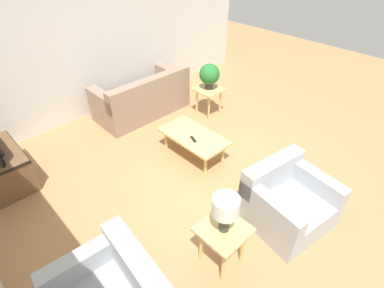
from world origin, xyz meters
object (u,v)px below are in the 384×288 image
object	(u,v)px
armchair	(286,202)
coffee_table	(194,137)
sofa	(143,99)
side_table_lamp	(223,234)
side_table_plant	(209,93)
tv_stand_chest	(3,167)
table_lamp	(226,209)
potted_plant	(210,75)

from	to	relation	value
armchair	coffee_table	xyz separation A→B (m)	(1.77, -0.08, 0.05)
sofa	armchair	xyz separation A→B (m)	(-3.44, 0.30, -0.02)
sofa	coffee_table	xyz separation A→B (m)	(-1.67, 0.23, 0.04)
coffee_table	side_table_lamp	world-z (taller)	side_table_lamp
sofa	side_table_plant	size ratio (longest dim) A/B	3.26
tv_stand_chest	table_lamp	world-z (taller)	table_lamp
side_table_plant	sofa	bearing A→B (deg)	45.67
side_table_plant	table_lamp	xyz separation A→B (m)	(-2.38, 2.28, 0.41)
coffee_table	tv_stand_chest	world-z (taller)	tv_stand_chest
coffee_table	table_lamp	xyz separation A→B (m)	(-1.61, 1.12, 0.51)
tv_stand_chest	coffee_table	bearing A→B (deg)	-120.28
sofa	armchair	distance (m)	3.45
sofa	potted_plant	size ratio (longest dim) A/B	3.73
armchair	side_table_plant	bearing A→B (deg)	72.57
tv_stand_chest	potted_plant	distance (m)	3.70
coffee_table	potted_plant	distance (m)	1.47
side_table_lamp	table_lamp	distance (m)	0.41
side_table_lamp	tv_stand_chest	xyz separation A→B (m)	(3.04, 1.33, -0.16)
sofa	coffee_table	bearing A→B (deg)	82.29
coffee_table	side_table_lamp	distance (m)	1.97
sofa	potted_plant	distance (m)	1.40
side_table_lamp	coffee_table	bearing A→B (deg)	-34.85
sofa	armchair	bearing A→B (deg)	84.91
sofa	table_lamp	xyz separation A→B (m)	(-3.29, 1.35, 0.55)
coffee_table	armchair	bearing A→B (deg)	177.45
coffee_table	side_table_plant	size ratio (longest dim) A/B	2.03
side_table_lamp	potted_plant	bearing A→B (deg)	-43.74
armchair	table_lamp	bearing A→B (deg)	-179.82
coffee_table	tv_stand_chest	size ratio (longest dim) A/B	1.14
potted_plant	table_lamp	size ratio (longest dim) A/B	1.08
tv_stand_chest	sofa	bearing A→B (deg)	-84.81
armchair	sofa	bearing A→B (deg)	93.48
armchair	tv_stand_chest	distance (m)	3.98
side_table_lamp	tv_stand_chest	bearing A→B (deg)	23.56
tv_stand_chest	potted_plant	world-z (taller)	potted_plant
armchair	coffee_table	size ratio (longest dim) A/B	0.94
side_table_plant	table_lamp	size ratio (longest dim) A/B	1.24
sofa	side_table_lamp	world-z (taller)	sofa
table_lamp	potted_plant	bearing A→B (deg)	-43.74
side_table_lamp	potted_plant	size ratio (longest dim) A/B	1.14
sofa	tv_stand_chest	world-z (taller)	sofa
sofa	side_table_plant	distance (m)	1.31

